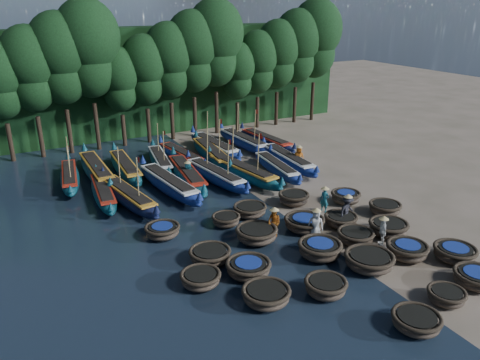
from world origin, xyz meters
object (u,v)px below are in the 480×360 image
coracle_15 (210,255)px  long_boat_16 (244,141)px  coracle_18 (341,220)px  long_boat_9 (70,177)px  coracle_22 (250,210)px  fisherman_1 (325,198)px  long_boat_10 (97,170)px  long_boat_15 (214,146)px  coracle_4 (477,278)px  coracle_20 (162,230)px  long_boat_4 (187,175)px  long_boat_5 (215,175)px  fisherman_3 (347,210)px  coracle_19 (385,208)px  fisherman_5 (188,172)px  long_boat_13 (181,155)px  fisherman_6 (299,157)px  coracle_21 (226,220)px  fisherman_2 (274,222)px  coracle_7 (369,260)px  coracle_10 (201,278)px  coracle_11 (248,268)px  long_boat_7 (276,167)px  long_boat_2 (128,196)px  long_boat_3 (169,184)px  long_boat_14 (212,154)px  fisherman_0 (316,223)px  coracle_23 (294,198)px  coracle_3 (446,296)px  long_boat_11 (125,167)px  long_boat_1 (103,192)px  coracle_13 (355,236)px  fisherman_4 (383,230)px  coracle_12 (320,249)px  coracle_16 (257,234)px  coracle_9 (455,253)px  coracle_2 (416,321)px  long_boat_17 (266,141)px  coracle_17 (304,223)px

coracle_15 → long_boat_16: long_boat_16 is taller
coracle_18 → long_boat_9: 19.18m
coracle_22 → fisherman_1: size_ratio=1.21×
long_boat_10 → long_boat_15: (10.21, 1.39, -0.02)m
coracle_4 → long_boat_15: size_ratio=0.29×
coracle_20 → long_boat_4: size_ratio=0.25×
long_boat_5 → fisherman_3: long_boat_5 is taller
coracle_19 → fisherman_5: bearing=129.5°
long_boat_13 → fisherman_6: bearing=-46.3°
coracle_21 → fisherman_2: 3.01m
long_boat_5 → coracle_15: bearing=-123.9°
coracle_7 → coracle_10: size_ratio=1.48×
coracle_11 → long_boat_7: bearing=52.2°
coracle_20 → long_boat_9: 11.28m
long_boat_2 → long_boat_3: size_ratio=0.94×
long_boat_3 → fisherman_5: bearing=17.9°
long_boat_14 → fisherman_0: (-0.69, -14.81, 0.31)m
fisherman_3 → fisherman_6: 9.95m
coracle_21 → fisherman_3: 7.02m
coracle_10 → long_boat_5: bearing=61.5°
coracle_7 → fisherman_6: (5.44, 13.71, 0.49)m
long_boat_15 → long_boat_14: bearing=-124.3°
coracle_23 → coracle_10: bearing=-148.0°
coracle_23 → long_boat_7: long_boat_7 is taller
coracle_3 → coracle_22: coracle_22 is taller
coracle_3 → long_boat_11: 23.71m
coracle_20 → long_boat_1: (-1.63, 6.83, 0.09)m
coracle_7 → coracle_18: size_ratio=1.38×
coracle_7 → coracle_11: bearing=157.8°
coracle_13 → fisherman_4: bearing=-32.5°
coracle_23 → coracle_12: bearing=-113.1°
long_boat_9 → long_boat_2: bearing=-56.2°
long_boat_4 → long_boat_15: bearing=56.1°
coracle_22 → fisherman_5: size_ratio=1.17×
coracle_21 → coracle_23: (5.18, 0.67, 0.07)m
long_boat_9 → coracle_16: bearing=-53.6°
long_boat_7 → long_boat_11: (-10.06, 5.23, 0.06)m
long_boat_3 → long_boat_16: 11.54m
long_boat_14 → coracle_19: bearing=-64.6°
coracle_23 → fisherman_0: bearing=-109.9°
long_boat_7 → fisherman_3: 9.27m
coracle_10 → long_boat_15: 20.05m
coracle_4 → coracle_23: coracle_23 is taller
coracle_13 → fisherman_4: 1.45m
coracle_10 → long_boat_1: long_boat_1 is taller
fisherman_0 → coracle_9: bearing=-7.5°
coracle_19 → long_boat_10: long_boat_10 is taller
coracle_2 → long_boat_17: long_boat_17 is taller
coracle_23 → long_boat_10: size_ratio=0.26×
coracle_17 → long_boat_16: bearing=73.3°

